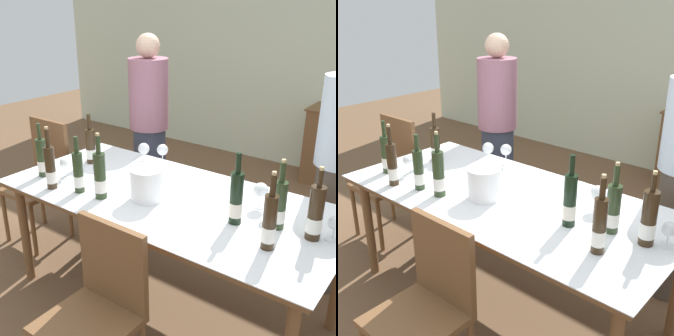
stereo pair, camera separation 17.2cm
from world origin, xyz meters
TOP-DOWN VIEW (x-y plane):
  - ground_plane at (0.00, 0.00)m, footprint 12.00×12.00m
  - back_wall at (0.00, 2.96)m, footprint 8.00×0.10m
  - dining_table at (0.00, 0.00)m, footprint 2.10×0.97m
  - ice_bucket at (-0.07, -0.11)m, footprint 0.21×0.21m
  - wine_bottle_0 at (-0.78, 0.12)m, footprint 0.07×0.07m
  - wine_bottle_1 at (-0.86, -0.24)m, footprint 0.07×0.07m
  - wine_bottle_2 at (0.68, 0.03)m, footprint 0.07×0.07m
  - wine_bottle_3 at (0.87, 0.03)m, footprint 0.08×0.08m
  - wine_bottle_4 at (-0.31, -0.26)m, footprint 0.07×0.07m
  - wine_bottle_5 at (-0.65, -0.34)m, footprint 0.06×0.06m
  - wine_bottle_6 at (0.48, -0.06)m, footprint 0.07×0.07m
  - wine_bottle_7 at (0.72, -0.18)m, footprint 0.07×0.07m
  - wine_bottle_8 at (-0.47, -0.28)m, footprint 0.06×0.06m
  - wine_glass_0 at (-0.71, -0.18)m, footprint 0.08×0.08m
  - wine_glass_1 at (0.51, 0.19)m, footprint 0.09×0.09m
  - wine_glass_2 at (0.61, 0.13)m, footprint 0.09×0.09m
  - wine_glass_3 at (-0.34, 0.39)m, footprint 0.08×0.08m
  - wine_glass_4 at (0.95, 0.08)m, footprint 0.07×0.07m
  - wine_glass_5 at (-0.50, 0.37)m, footprint 0.08×0.08m
  - chair_near_front at (0.11, -0.71)m, footprint 0.42×0.42m
  - chair_left_end at (-1.34, 0.09)m, footprint 0.42×0.42m
  - person_host at (-0.82, 0.84)m, footprint 0.33×0.33m

SIDE VIEW (x-z plane):
  - ground_plane at x=0.00m, z-range 0.00..0.00m
  - chair_near_front at x=0.11m, z-range 0.07..0.96m
  - chair_left_end at x=-1.34m, z-range 0.07..1.06m
  - dining_table at x=0.00m, z-range 0.32..1.10m
  - person_host at x=-0.82m, z-range 0.00..1.64m
  - wine_glass_4 at x=0.95m, z-range 0.80..0.93m
  - wine_glass_5 at x=-0.50m, z-range 0.80..0.94m
  - wine_glass_0 at x=-0.71m, z-range 0.81..0.94m
  - wine_glass_1 at x=0.51m, z-range 0.81..0.96m
  - ice_bucket at x=-0.07m, z-range 0.79..0.98m
  - wine_glass_2 at x=0.61m, z-range 0.81..0.97m
  - wine_glass_3 at x=-0.34m, z-range 0.81..0.97m
  - wine_bottle_0 at x=-0.78m, z-range 0.72..1.08m
  - wine_bottle_1 at x=-0.86m, z-range 0.72..1.08m
  - wine_bottle_8 at x=-0.47m, z-range 0.73..1.08m
  - wine_bottle_2 at x=0.68m, z-range 0.72..1.09m
  - wine_bottle_3 at x=0.87m, z-range 0.72..1.10m
  - wine_bottle_5 at x=-0.65m, z-range 0.71..1.11m
  - wine_bottle_4 at x=-0.31m, z-range 0.71..1.12m
  - wine_bottle_7 at x=0.72m, z-range 0.72..1.11m
  - wine_bottle_6 at x=0.48m, z-range 0.72..1.11m
  - back_wall at x=0.00m, z-range 0.00..2.80m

